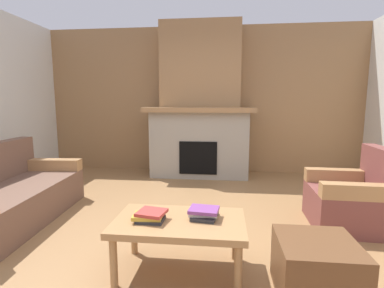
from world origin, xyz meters
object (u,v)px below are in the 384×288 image
fireplace (200,111)px  couch (6,197)px  ottoman (316,269)px  armchair (353,200)px  coffee_table (179,226)px

fireplace → couch: fireplace is taller
couch → ottoman: 3.14m
fireplace → ottoman: size_ratio=5.19×
armchair → fireplace: bearing=131.2°
fireplace → armchair: 2.88m
fireplace → ottoman: (1.07, -3.30, -0.96)m
ottoman → fireplace: bearing=107.9°
fireplace → armchair: (1.81, -2.07, -0.87)m
fireplace → ottoman: fireplace is taller
couch → coffee_table: 2.16m
couch → coffee_table: bearing=-19.6°
couch → armchair: size_ratio=2.18×
couch → coffee_table: couch is taller
couch → ottoman: couch is taller
armchair → ottoman: (-0.74, -1.23, -0.09)m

